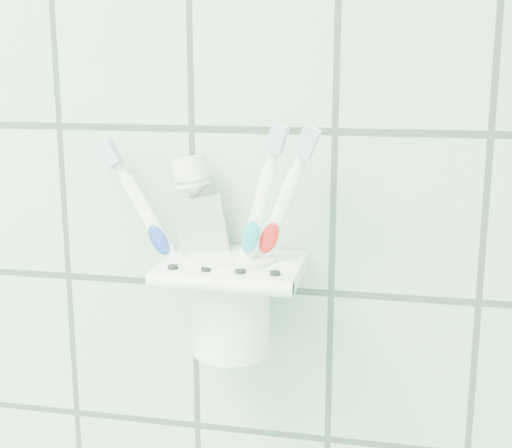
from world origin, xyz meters
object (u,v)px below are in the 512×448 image
at_px(holder_bracket, 233,270).
at_px(toothbrush_orange, 230,224).
at_px(cup, 231,300).
at_px(toothbrush_pink, 218,229).
at_px(toothbrush_blue, 221,235).
at_px(toothpaste_tube, 219,235).

distance_m(holder_bracket, toothbrush_orange, 0.04).
distance_m(cup, toothbrush_pink, 0.06).
distance_m(cup, toothbrush_orange, 0.06).
xyz_separation_m(toothbrush_pink, toothbrush_orange, (0.01, 0.02, -0.00)).
distance_m(holder_bracket, toothbrush_pink, 0.04).
bearing_deg(holder_bracket, toothbrush_blue, -134.01).
bearing_deg(holder_bracket, toothbrush_orange, 110.49).
bearing_deg(toothbrush_pink, toothbrush_orange, 68.98).
bearing_deg(cup, toothbrush_blue, -113.80).
distance_m(cup, toothpaste_tube, 0.05).
distance_m(holder_bracket, toothpaste_tube, 0.03).
bearing_deg(toothpaste_tube, toothbrush_blue, -89.62).
height_order(toothbrush_blue, toothbrush_orange, toothbrush_orange).
height_order(holder_bracket, cup, same).
relative_size(holder_bracket, toothbrush_orange, 0.58).
bearing_deg(toothbrush_orange, toothbrush_blue, -92.02).
bearing_deg(toothbrush_orange, toothbrush_pink, -104.42).
distance_m(toothbrush_pink, toothbrush_blue, 0.01).
xyz_separation_m(toothbrush_blue, toothbrush_orange, (0.00, 0.02, 0.00)).
bearing_deg(cup, toothpaste_tube, 137.70).
xyz_separation_m(toothbrush_orange, toothpaste_tube, (-0.01, -0.00, -0.01)).
height_order(holder_bracket, toothbrush_pink, toothbrush_pink).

